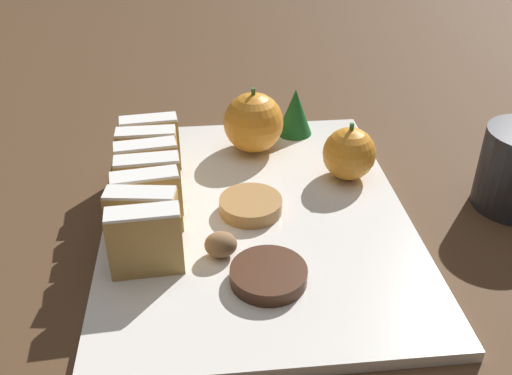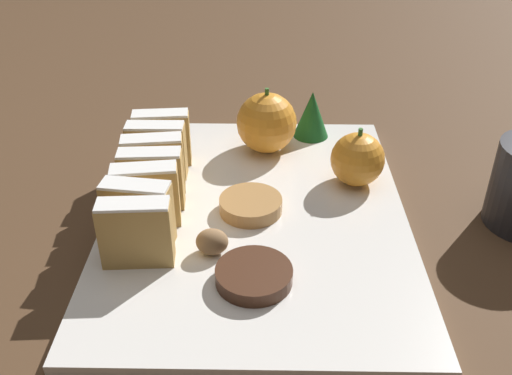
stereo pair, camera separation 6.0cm
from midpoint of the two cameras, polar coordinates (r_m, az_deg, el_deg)
ground_plane at (r=0.62m, az=2.76°, el=-3.36°), size 6.00×6.00×0.00m
serving_platter at (r=0.62m, az=2.77°, el=-2.90°), size 0.32×0.43×0.01m
stollen_slice_front at (r=0.53m, az=-8.78°, el=-4.63°), size 0.07×0.03×0.07m
stollen_slice_second at (r=0.56m, az=-8.73°, el=-2.67°), size 0.07×0.03×0.07m
stollen_slice_third at (r=0.58m, az=-8.08°, el=-0.89°), size 0.07×0.03×0.07m
stollen_slice_fourth at (r=0.61m, az=-7.67°, el=0.74°), size 0.07×0.03×0.07m
stollen_slice_fifth at (r=0.64m, az=-7.59°, el=2.23°), size 0.07×0.03×0.07m
stollen_slice_sixth at (r=0.66m, az=-7.37°, el=3.60°), size 0.07×0.02×0.07m
stollen_slice_back at (r=0.69m, az=-6.94°, el=4.86°), size 0.07×0.03×0.07m
orange_near at (r=0.72m, az=3.47°, el=6.42°), size 0.08×0.08×0.08m
orange_far at (r=0.66m, az=12.68°, el=2.69°), size 0.06×0.06×0.07m
walnut at (r=0.55m, az=-1.31°, el=-5.55°), size 0.03×0.03×0.03m
chocolate_cookie at (r=0.52m, az=3.30°, el=-8.89°), size 0.07×0.07×0.01m
gingerbread_cookie at (r=0.61m, az=2.27°, el=-1.70°), size 0.07×0.07×0.02m
evergreen_sprig at (r=0.76m, az=7.87°, el=7.22°), size 0.05×0.05×0.06m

